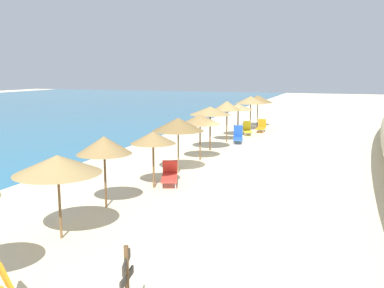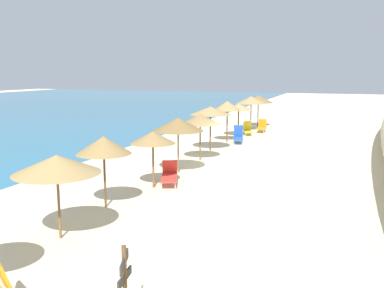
{
  "view_description": "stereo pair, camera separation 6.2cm",
  "coord_description": "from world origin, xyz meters",
  "px_view_note": "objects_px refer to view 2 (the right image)",
  "views": [
    {
      "loc": [
        -21.29,
        -5.42,
        4.89
      ],
      "look_at": [
        -0.67,
        2.08,
        1.15
      ],
      "focal_mm": 39.68,
      "sensor_mm": 36.0,
      "label": 1
    },
    {
      "loc": [
        -21.27,
        -5.48,
        4.89
      ],
      "look_at": [
        -0.67,
        2.08,
        1.15
      ],
      "focal_mm": 39.68,
      "sensor_mm": 36.0,
      "label": 2
    }
  ],
  "objects_px": {
    "beach_umbrella_4": "(178,124)",
    "beach_umbrella_5": "(200,119)",
    "lounge_chair_0": "(248,130)",
    "lounge_chair_2": "(262,127)",
    "beach_umbrella_10": "(258,99)",
    "wooden_signpost": "(125,281)",
    "beach_umbrella_9": "(251,100)",
    "beach_umbrella_3": "(153,138)",
    "lounge_chair_4": "(169,175)",
    "beach_umbrella_1": "(57,164)",
    "beach_umbrella_7": "(227,106)",
    "beach_umbrella_2": "(104,145)",
    "beach_umbrella_6": "(210,111)",
    "beach_umbrella_8": "(239,107)",
    "lounge_chair_3": "(238,136)"
  },
  "relations": [
    {
      "from": "beach_umbrella_4",
      "to": "beach_umbrella_5",
      "type": "bearing_deg",
      "value": -0.67
    },
    {
      "from": "lounge_chair_0",
      "to": "lounge_chair_2",
      "type": "relative_size",
      "value": 0.96
    },
    {
      "from": "beach_umbrella_5",
      "to": "beach_umbrella_10",
      "type": "distance_m",
      "value": 15.6
    },
    {
      "from": "wooden_signpost",
      "to": "beach_umbrella_9",
      "type": "bearing_deg",
      "value": -12.51
    },
    {
      "from": "beach_umbrella_3",
      "to": "lounge_chair_4",
      "type": "relative_size",
      "value": 1.33
    },
    {
      "from": "beach_umbrella_5",
      "to": "beach_umbrella_3",
      "type": "bearing_deg",
      "value": 179.82
    },
    {
      "from": "beach_umbrella_1",
      "to": "beach_umbrella_4",
      "type": "distance_m",
      "value": 8.91
    },
    {
      "from": "beach_umbrella_5",
      "to": "beach_umbrella_7",
      "type": "bearing_deg",
      "value": 2.27
    },
    {
      "from": "beach_umbrella_9",
      "to": "lounge_chair_2",
      "type": "relative_size",
      "value": 1.87
    },
    {
      "from": "beach_umbrella_2",
      "to": "beach_umbrella_9",
      "type": "relative_size",
      "value": 0.91
    },
    {
      "from": "beach_umbrella_2",
      "to": "beach_umbrella_6",
      "type": "height_order",
      "value": "beach_umbrella_6"
    },
    {
      "from": "beach_umbrella_9",
      "to": "wooden_signpost",
      "type": "xyz_separation_m",
      "value": [
        -28.27,
        -3.8,
        -1.55
      ]
    },
    {
      "from": "beach_umbrella_6",
      "to": "beach_umbrella_9",
      "type": "relative_size",
      "value": 0.95
    },
    {
      "from": "beach_umbrella_9",
      "to": "lounge_chair_4",
      "type": "relative_size",
      "value": 1.59
    },
    {
      "from": "beach_umbrella_9",
      "to": "wooden_signpost",
      "type": "height_order",
      "value": "beach_umbrella_9"
    },
    {
      "from": "beach_umbrella_8",
      "to": "lounge_chair_2",
      "type": "distance_m",
      "value": 3.78
    },
    {
      "from": "wooden_signpost",
      "to": "lounge_chair_4",
      "type": "bearing_deg",
      "value": -1.39
    },
    {
      "from": "beach_umbrella_8",
      "to": "beach_umbrella_1",
      "type": "bearing_deg",
      "value": 179.74
    },
    {
      "from": "beach_umbrella_5",
      "to": "beach_umbrella_6",
      "type": "relative_size",
      "value": 0.94
    },
    {
      "from": "beach_umbrella_4",
      "to": "beach_umbrella_8",
      "type": "relative_size",
      "value": 1.08
    },
    {
      "from": "beach_umbrella_1",
      "to": "beach_umbrella_6",
      "type": "height_order",
      "value": "beach_umbrella_6"
    },
    {
      "from": "beach_umbrella_4",
      "to": "lounge_chair_3",
      "type": "distance_m",
      "value": 9.95
    },
    {
      "from": "lounge_chair_4",
      "to": "wooden_signpost",
      "type": "xyz_separation_m",
      "value": [
        -10.21,
        -3.47,
        0.62
      ]
    },
    {
      "from": "beach_umbrella_10",
      "to": "wooden_signpost",
      "type": "height_order",
      "value": "beach_umbrella_10"
    },
    {
      "from": "beach_umbrella_5",
      "to": "beach_umbrella_10",
      "type": "height_order",
      "value": "beach_umbrella_10"
    },
    {
      "from": "beach_umbrella_9",
      "to": "beach_umbrella_10",
      "type": "height_order",
      "value": "beach_umbrella_9"
    },
    {
      "from": "lounge_chair_4",
      "to": "wooden_signpost",
      "type": "bearing_deg",
      "value": 88.11
    },
    {
      "from": "lounge_chair_4",
      "to": "beach_umbrella_7",
      "type": "bearing_deg",
      "value": -107.49
    },
    {
      "from": "beach_umbrella_1",
      "to": "lounge_chair_2",
      "type": "xyz_separation_m",
      "value": [
        24.45,
        -1.3,
        -1.81
      ]
    },
    {
      "from": "beach_umbrella_10",
      "to": "lounge_chair_0",
      "type": "height_order",
      "value": "beach_umbrella_10"
    },
    {
      "from": "beach_umbrella_1",
      "to": "beach_umbrella_8",
      "type": "xyz_separation_m",
      "value": [
        21.36,
        -0.1,
        0.02
      ]
    },
    {
      "from": "lounge_chair_0",
      "to": "wooden_signpost",
      "type": "height_order",
      "value": "wooden_signpost"
    },
    {
      "from": "beach_umbrella_8",
      "to": "lounge_chair_0",
      "type": "xyz_separation_m",
      "value": [
        1.08,
        -0.5,
        -1.83
      ]
    },
    {
      "from": "lounge_chair_3",
      "to": "lounge_chair_0",
      "type": "bearing_deg",
      "value": -100.98
    },
    {
      "from": "beach_umbrella_7",
      "to": "beach_umbrella_9",
      "type": "xyz_separation_m",
      "value": [
        6.24,
        -0.33,
        0.03
      ]
    },
    {
      "from": "beach_umbrella_1",
      "to": "beach_umbrella_9",
      "type": "bearing_deg",
      "value": -0.68
    },
    {
      "from": "beach_umbrella_3",
      "to": "beach_umbrella_8",
      "type": "bearing_deg",
      "value": 0.42
    },
    {
      "from": "beach_umbrella_7",
      "to": "lounge_chair_0",
      "type": "relative_size",
      "value": 1.94
    },
    {
      "from": "lounge_chair_4",
      "to": "beach_umbrella_1",
      "type": "bearing_deg",
      "value": 64.07
    },
    {
      "from": "beach_umbrella_2",
      "to": "lounge_chair_3",
      "type": "distance_m",
      "value": 15.77
    },
    {
      "from": "beach_umbrella_1",
      "to": "beach_umbrella_5",
      "type": "distance_m",
      "value": 12.09
    },
    {
      "from": "beach_umbrella_4",
      "to": "lounge_chair_2",
      "type": "bearing_deg",
      "value": -4.1
    },
    {
      "from": "lounge_chair_2",
      "to": "wooden_signpost",
      "type": "xyz_separation_m",
      "value": [
        -27.87,
        -2.79,
        0.6
      ]
    },
    {
      "from": "beach_umbrella_2",
      "to": "beach_umbrella_8",
      "type": "height_order",
      "value": "beach_umbrella_2"
    },
    {
      "from": "beach_umbrella_7",
      "to": "beach_umbrella_8",
      "type": "xyz_separation_m",
      "value": [
        2.76,
        -0.13,
        -0.29
      ]
    },
    {
      "from": "beach_umbrella_2",
      "to": "lounge_chair_2",
      "type": "relative_size",
      "value": 1.69
    },
    {
      "from": "beach_umbrella_2",
      "to": "lounge_chair_4",
      "type": "distance_m",
      "value": 4.3
    },
    {
      "from": "beach_umbrella_7",
      "to": "lounge_chair_0",
      "type": "bearing_deg",
      "value": -9.3
    },
    {
      "from": "beach_umbrella_6",
      "to": "lounge_chair_2",
      "type": "xyz_separation_m",
      "value": [
        9.28,
        -1.47,
        -2.06
      ]
    },
    {
      "from": "beach_umbrella_4",
      "to": "lounge_chair_2",
      "type": "distance_m",
      "value": 15.7
    }
  ]
}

